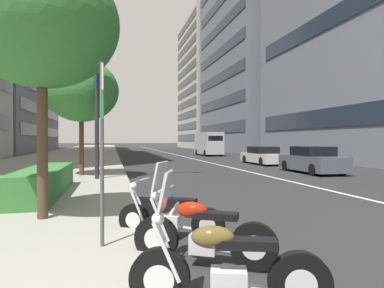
{
  "coord_description": "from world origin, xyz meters",
  "views": [
    {
      "loc": [
        -3.45,
        7.62,
        1.82
      ],
      "look_at": [
        16.05,
        2.99,
        1.58
      ],
      "focal_mm": 31.61,
      "sensor_mm": 36.0,
      "label": 1
    }
  ],
  "objects_px": {
    "car_far_down_avenue": "(263,156)",
    "street_tree_far_plaza": "(42,23)",
    "motorcycle_second_in_row": "(225,270)",
    "street_lamp_with_banners": "(105,57)",
    "delivery_van_ahead": "(209,143)",
    "street_tree_near_plaza_corner": "(81,91)",
    "car_approaching_light": "(312,161)",
    "parking_sign_by_curb": "(102,131)",
    "motorcycle_mid_row": "(169,216)",
    "motorcycle_by_sign_pole": "(201,234)"
  },
  "relations": [
    {
      "from": "street_lamp_with_banners",
      "to": "street_tree_near_plaza_corner",
      "type": "xyz_separation_m",
      "value": [
        1.66,
        1.12,
        -1.24
      ]
    },
    {
      "from": "motorcycle_second_in_row",
      "to": "car_far_down_avenue",
      "type": "distance_m",
      "value": 22.34
    },
    {
      "from": "car_approaching_light",
      "to": "delivery_van_ahead",
      "type": "relative_size",
      "value": 0.88
    },
    {
      "from": "motorcycle_by_sign_pole",
      "to": "delivery_van_ahead",
      "type": "relative_size",
      "value": 0.38
    },
    {
      "from": "motorcycle_by_sign_pole",
      "to": "street_tree_far_plaza",
      "type": "distance_m",
      "value": 5.56
    },
    {
      "from": "street_tree_far_plaza",
      "to": "street_lamp_with_banners",
      "type": "bearing_deg",
      "value": -8.91
    },
    {
      "from": "street_lamp_with_banners",
      "to": "street_tree_near_plaza_corner",
      "type": "height_order",
      "value": "street_lamp_with_banners"
    },
    {
      "from": "parking_sign_by_curb",
      "to": "street_tree_near_plaza_corner",
      "type": "bearing_deg",
      "value": 6.35
    },
    {
      "from": "car_far_down_avenue",
      "to": "delivery_van_ahead",
      "type": "height_order",
      "value": "delivery_van_ahead"
    },
    {
      "from": "street_lamp_with_banners",
      "to": "street_tree_far_plaza",
      "type": "distance_m",
      "value": 7.56
    },
    {
      "from": "delivery_van_ahead",
      "to": "street_tree_far_plaza",
      "type": "height_order",
      "value": "street_tree_far_plaza"
    },
    {
      "from": "motorcycle_by_sign_pole",
      "to": "street_tree_near_plaza_corner",
      "type": "xyz_separation_m",
      "value": [
        12.04,
        2.65,
        3.7
      ]
    },
    {
      "from": "street_tree_far_plaza",
      "to": "motorcycle_mid_row",
      "type": "bearing_deg",
      "value": -122.21
    },
    {
      "from": "motorcycle_second_in_row",
      "to": "street_tree_near_plaza_corner",
      "type": "xyz_separation_m",
      "value": [
        13.37,
        2.56,
        3.7
      ]
    },
    {
      "from": "parking_sign_by_curb",
      "to": "delivery_van_ahead",
      "type": "bearing_deg",
      "value": -18.98
    },
    {
      "from": "delivery_van_ahead",
      "to": "parking_sign_by_curb",
      "type": "xyz_separation_m",
      "value": [
        -32.19,
        11.07,
        0.52
      ]
    },
    {
      "from": "car_approaching_light",
      "to": "street_tree_far_plaza",
      "type": "relative_size",
      "value": 0.81
    },
    {
      "from": "car_approaching_light",
      "to": "street_tree_near_plaza_corner",
      "type": "bearing_deg",
      "value": 90.79
    },
    {
      "from": "parking_sign_by_curb",
      "to": "street_tree_far_plaza",
      "type": "xyz_separation_m",
      "value": [
        2.23,
        1.29,
        2.34
      ]
    },
    {
      "from": "car_approaching_light",
      "to": "motorcycle_mid_row",
      "type": "bearing_deg",
      "value": 138.34
    },
    {
      "from": "motorcycle_by_sign_pole",
      "to": "street_tree_far_plaza",
      "type": "relative_size",
      "value": 0.35
    },
    {
      "from": "motorcycle_second_in_row",
      "to": "street_lamp_with_banners",
      "type": "bearing_deg",
      "value": -64.86
    },
    {
      "from": "motorcycle_second_in_row",
      "to": "street_lamp_with_banners",
      "type": "height_order",
      "value": "street_lamp_with_banners"
    },
    {
      "from": "parking_sign_by_curb",
      "to": "car_far_down_avenue",
      "type": "bearing_deg",
      "value": -31.97
    },
    {
      "from": "car_far_down_avenue",
      "to": "street_tree_far_plaza",
      "type": "bearing_deg",
      "value": 141.24
    },
    {
      "from": "street_lamp_with_banners",
      "to": "car_approaching_light",
      "type": "bearing_deg",
      "value": -82.06
    },
    {
      "from": "car_far_down_avenue",
      "to": "parking_sign_by_curb",
      "type": "xyz_separation_m",
      "value": [
        -17.94,
        11.2,
        1.34
      ]
    },
    {
      "from": "motorcycle_second_in_row",
      "to": "street_lamp_with_banners",
      "type": "xyz_separation_m",
      "value": [
        11.71,
        1.44,
        4.94
      ]
    },
    {
      "from": "car_approaching_light",
      "to": "street_tree_far_plaza",
      "type": "bearing_deg",
      "value": 127.48
    },
    {
      "from": "motorcycle_second_in_row",
      "to": "street_tree_near_plaza_corner",
      "type": "height_order",
      "value": "street_tree_near_plaza_corner"
    },
    {
      "from": "car_approaching_light",
      "to": "street_tree_near_plaza_corner",
      "type": "xyz_separation_m",
      "value": [
        0.12,
        12.2,
        3.47
      ]
    },
    {
      "from": "car_far_down_avenue",
      "to": "car_approaching_light",
      "type": "bearing_deg",
      "value": 177.59
    },
    {
      "from": "street_tree_far_plaza",
      "to": "delivery_van_ahead",
      "type": "bearing_deg",
      "value": -22.43
    },
    {
      "from": "delivery_van_ahead",
      "to": "street_tree_near_plaza_corner",
      "type": "distance_m",
      "value": 24.42
    },
    {
      "from": "motorcycle_second_in_row",
      "to": "street_tree_far_plaza",
      "type": "distance_m",
      "value": 6.34
    },
    {
      "from": "motorcycle_by_sign_pole",
      "to": "car_far_down_avenue",
      "type": "xyz_separation_m",
      "value": [
        18.7,
        -9.8,
        0.17
      ]
    },
    {
      "from": "parking_sign_by_curb",
      "to": "street_tree_far_plaza",
      "type": "height_order",
      "value": "street_tree_far_plaza"
    },
    {
      "from": "parking_sign_by_curb",
      "to": "street_tree_near_plaza_corner",
      "type": "relative_size",
      "value": 0.53
    },
    {
      "from": "motorcycle_by_sign_pole",
      "to": "parking_sign_by_curb",
      "type": "height_order",
      "value": "parking_sign_by_curb"
    },
    {
      "from": "motorcycle_second_in_row",
      "to": "delivery_van_ahead",
      "type": "distance_m",
      "value": 35.66
    },
    {
      "from": "parking_sign_by_curb",
      "to": "street_tree_far_plaza",
      "type": "bearing_deg",
      "value": 30.03
    },
    {
      "from": "car_far_down_avenue",
      "to": "street_tree_far_plaza",
      "type": "distance_m",
      "value": 20.4
    },
    {
      "from": "motorcycle_mid_row",
      "to": "parking_sign_by_curb",
      "type": "bearing_deg",
      "value": 60.55
    },
    {
      "from": "parking_sign_by_curb",
      "to": "street_lamp_with_banners",
      "type": "distance_m",
      "value": 10.22
    },
    {
      "from": "delivery_van_ahead",
      "to": "street_lamp_with_banners",
      "type": "distance_m",
      "value": 25.51
    },
    {
      "from": "car_approaching_light",
      "to": "street_lamp_with_banners",
      "type": "distance_m",
      "value": 12.14
    },
    {
      "from": "car_approaching_light",
      "to": "car_far_down_avenue",
      "type": "distance_m",
      "value": 6.78
    },
    {
      "from": "street_lamp_with_banners",
      "to": "motorcycle_mid_row",
      "type": "bearing_deg",
      "value": -171.72
    },
    {
      "from": "motorcycle_second_in_row",
      "to": "motorcycle_by_sign_pole",
      "type": "height_order",
      "value": "motorcycle_by_sign_pole"
    },
    {
      "from": "parking_sign_by_curb",
      "to": "motorcycle_mid_row",
      "type": "bearing_deg",
      "value": -59.58
    }
  ]
}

